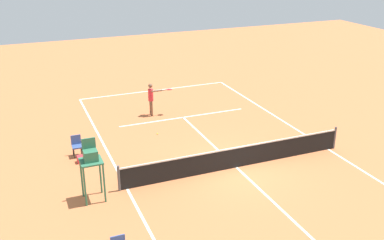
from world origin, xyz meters
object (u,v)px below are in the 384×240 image
player_serving (152,96)px  umpire_chair (91,160)px  tennis_ball (157,134)px  equipment_bag (86,158)px  courtside_chair_mid (77,145)px

player_serving → umpire_chair: 8.85m
tennis_ball → equipment_bag: 4.16m
tennis_ball → courtside_chair_mid: (4.07, 0.94, 0.50)m
courtside_chair_mid → equipment_bag: (-0.26, 0.73, -0.38)m
player_serving → courtside_chair_mid: (4.64, 3.59, -0.56)m
tennis_ball → equipment_bag: (3.81, 1.66, 0.12)m
umpire_chair → equipment_bag: umpire_chair is taller
equipment_bag → tennis_ball: bearing=-156.4°
tennis_ball → player_serving: bearing=-102.1°
tennis_ball → umpire_chair: umpire_chair is taller
player_serving → equipment_bag: bearing=-44.5°
player_serving → courtside_chair_mid: size_ratio=1.92×
courtside_chair_mid → equipment_bag: 0.86m
tennis_ball → equipment_bag: bearing=23.6°
umpire_chair → player_serving: bearing=-121.6°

